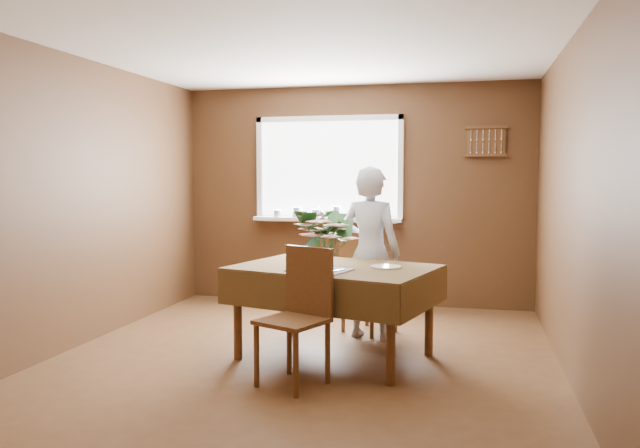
% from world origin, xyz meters
% --- Properties ---
extents(floor, '(4.50, 4.50, 0.00)m').
position_xyz_m(floor, '(0.00, 0.00, 0.00)').
color(floor, '#4E311A').
rests_on(floor, ground).
extents(ceiling, '(4.50, 4.50, 0.00)m').
position_xyz_m(ceiling, '(0.00, 0.00, 2.50)').
color(ceiling, white).
rests_on(ceiling, wall_back).
extents(wall_back, '(4.00, 0.00, 4.00)m').
position_xyz_m(wall_back, '(0.00, 2.25, 1.25)').
color(wall_back, brown).
rests_on(wall_back, floor).
extents(wall_front, '(4.00, 0.00, 4.00)m').
position_xyz_m(wall_front, '(0.00, -2.25, 1.25)').
color(wall_front, brown).
rests_on(wall_front, floor).
extents(wall_left, '(0.00, 4.50, 4.50)m').
position_xyz_m(wall_left, '(-2.00, 0.00, 1.25)').
color(wall_left, brown).
rests_on(wall_left, floor).
extents(wall_right, '(0.00, 4.50, 4.50)m').
position_xyz_m(wall_right, '(2.00, 0.00, 1.25)').
color(wall_right, brown).
rests_on(wall_right, floor).
extents(window_assembly, '(1.72, 0.20, 1.22)m').
position_xyz_m(window_assembly, '(-0.30, 2.20, 1.35)').
color(window_assembly, white).
rests_on(window_assembly, wall_back).
extents(spoon_rack, '(0.44, 0.05, 0.33)m').
position_xyz_m(spoon_rack, '(1.45, 2.22, 1.85)').
color(spoon_rack, brown).
rests_on(spoon_rack, wall_back).
extents(dining_table, '(1.77, 1.42, 0.76)m').
position_xyz_m(dining_table, '(0.23, 0.06, 0.66)').
color(dining_table, brown).
rests_on(dining_table, floor).
extents(chair_far, '(0.56, 0.56, 0.95)m').
position_xyz_m(chair_far, '(0.34, 0.89, 0.52)').
color(chair_far, brown).
rests_on(chair_far, floor).
extents(chair_near, '(0.55, 0.55, 0.97)m').
position_xyz_m(chair_near, '(0.12, -0.59, 0.53)').
color(chair_near, brown).
rests_on(chair_near, floor).
extents(seated_woman, '(0.65, 0.51, 1.56)m').
position_xyz_m(seated_woman, '(0.42, 0.75, 0.78)').
color(seated_woman, white).
rests_on(seated_woman, floor).
extents(flower_bouquet, '(0.50, 0.50, 0.43)m').
position_xyz_m(flower_bouquet, '(0.21, -0.12, 1.03)').
color(flower_bouquet, white).
rests_on(flower_bouquet, dining_table).
extents(side_plate, '(0.31, 0.31, 0.01)m').
position_xyz_m(side_plate, '(0.65, 0.08, 0.76)').
color(side_plate, white).
rests_on(side_plate, dining_table).
extents(table_knife, '(0.12, 0.21, 0.00)m').
position_xyz_m(table_knife, '(0.30, -0.23, 0.76)').
color(table_knife, silver).
rests_on(table_knife, dining_table).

